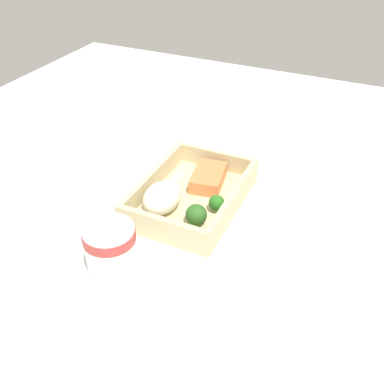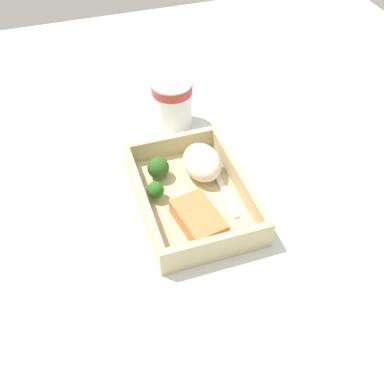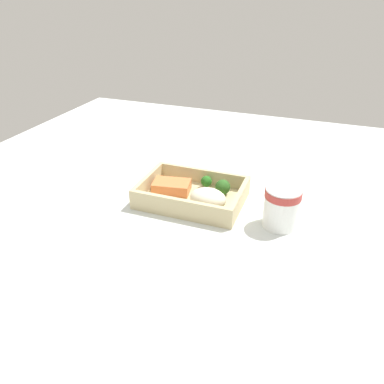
% 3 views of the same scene
% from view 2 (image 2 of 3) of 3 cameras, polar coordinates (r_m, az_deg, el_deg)
% --- Properties ---
extents(ground_plane, '(1.60, 1.60, 0.02)m').
position_cam_2_polar(ground_plane, '(0.82, 0.00, -1.80)').
color(ground_plane, silver).
extents(takeout_tray, '(0.27, 0.19, 0.01)m').
position_cam_2_polar(takeout_tray, '(0.81, 0.00, -1.04)').
color(takeout_tray, '#C5B486').
rests_on(takeout_tray, ground_plane).
extents(tray_rim, '(0.27, 0.19, 0.04)m').
position_cam_2_polar(tray_rim, '(0.79, 0.00, 0.29)').
color(tray_rim, '#C5B486').
rests_on(tray_rim, takeout_tray).
extents(salmon_fillet, '(0.11, 0.08, 0.03)m').
position_cam_2_polar(salmon_fillet, '(0.75, 0.82, -3.42)').
color(salmon_fillet, '#DF7641').
rests_on(salmon_fillet, takeout_tray).
extents(mashed_potatoes, '(0.09, 0.07, 0.05)m').
position_cam_2_polar(mashed_potatoes, '(0.83, 1.29, 3.79)').
color(mashed_potatoes, '#F1E7C9').
rests_on(mashed_potatoes, takeout_tray).
extents(broccoli_floret_1, '(0.04, 0.04, 0.04)m').
position_cam_2_polar(broccoli_floret_1, '(0.83, -4.31, 3.06)').
color(broccoli_floret_1, '#8BA661').
rests_on(broccoli_floret_1, takeout_tray).
extents(broccoli_floret_2, '(0.03, 0.03, 0.04)m').
position_cam_2_polar(broccoli_floret_2, '(0.79, -4.66, 0.22)').
color(broccoli_floret_2, '#82AA65').
rests_on(broccoli_floret_2, takeout_tray).
extents(fork, '(0.16, 0.02, 0.00)m').
position_cam_2_polar(fork, '(0.83, 3.55, 1.28)').
color(fork, white).
rests_on(fork, takeout_tray).
extents(paper_cup, '(0.08, 0.08, 0.10)m').
position_cam_2_polar(paper_cup, '(0.95, -2.51, 11.45)').
color(paper_cup, white).
rests_on(paper_cup, ground_plane).
extents(receipt_slip, '(0.15, 0.17, 0.00)m').
position_cam_2_polar(receipt_slip, '(0.79, -17.76, -5.80)').
color(receipt_slip, white).
rests_on(receipt_slip, ground_plane).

